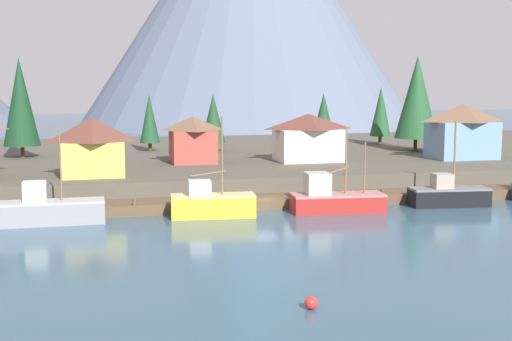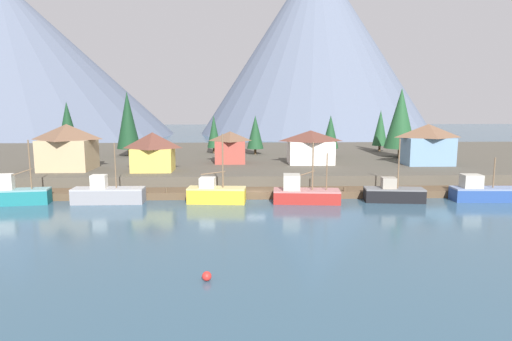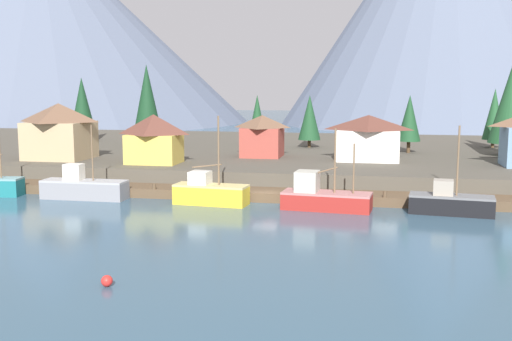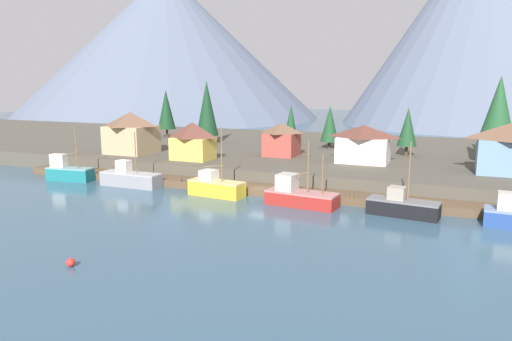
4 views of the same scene
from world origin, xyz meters
TOP-DOWN VIEW (x-y plane):
  - ground_plane at (0.00, 20.00)m, footprint 400.00×400.00m
  - dock at (0.00, 1.99)m, footprint 80.00×4.00m
  - shoreline_bank at (0.00, 32.00)m, footprint 400.00×56.00m
  - mountain_west_peak at (-96.83, 125.04)m, footprint 133.47×133.47m
  - fishing_boat_grey at (-19.30, -1.40)m, footprint 9.11×2.55m
  - fishing_boat_yellow at (-5.34, -1.72)m, footprint 7.66×3.20m
  - fishing_boat_red at (6.12, -2.04)m, footprint 8.79×3.83m
  - fishing_boat_black at (18.00, -1.84)m, footprint 7.87×3.43m
  - house_red at (-3.86, 18.99)m, footprint 5.42×5.47m
  - house_yellow at (-15.49, 9.63)m, footprint 6.46×4.82m
  - house_tan at (-29.03, 11.56)m, footprint 7.86×7.19m
  - house_white at (10.02, 17.47)m, footprint 7.99×5.77m
  - conifer_near_left at (-24.11, 29.76)m, footprint 4.54×4.54m
  - conifer_near_right at (15.47, 27.34)m, footprint 3.21×3.21m
  - conifer_mid_left at (0.99, 32.08)m, footprint 3.41×3.41m
  - conifer_mid_right at (-38.12, 35.84)m, footprint 4.03×4.03m
  - conifer_back_left at (-7.59, 34.51)m, footprint 2.78×2.78m
  - conifer_centre at (28.39, 37.19)m, footprint 3.26×3.26m
  - channel_buoy at (-4.62, -27.44)m, footprint 0.70×0.70m

SIDE VIEW (x-z plane):
  - ground_plane at x=0.00m, z-range -1.00..0.00m
  - channel_buoy at x=-4.62m, z-range 0.00..0.70m
  - dock at x=0.00m, z-range -0.30..1.30m
  - fishing_boat_black at x=18.00m, z-range -3.06..5.25m
  - fishing_boat_grey at x=-19.30m, z-range -2.75..5.10m
  - fishing_boat_red at x=6.12m, z-range -2.73..5.19m
  - fishing_boat_yellow at x=-5.34m, z-range -3.25..5.73m
  - shoreline_bank at x=0.00m, z-range 0.00..2.50m
  - house_red at x=-3.86m, z-range 2.56..8.07m
  - house_white at x=10.02m, z-range 2.56..8.30m
  - house_yellow at x=-15.49m, z-range 2.57..8.53m
  - house_tan at x=-29.03m, z-range 2.58..9.73m
  - conifer_back_left at x=-7.59m, z-range 3.06..10.99m
  - conifer_mid_left at x=0.99m, z-range 3.08..11.04m
  - conifer_near_right at x=15.47m, z-range 3.31..11.41m
  - conifer_centre at x=28.39m, z-range 3.10..12.04m
  - conifer_mid_right at x=-38.12m, z-range 3.41..14.12m
  - conifer_near_left at x=-24.11m, z-range 3.26..15.88m
  - mountain_west_peak at x=-96.83m, z-range 0.00..62.92m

